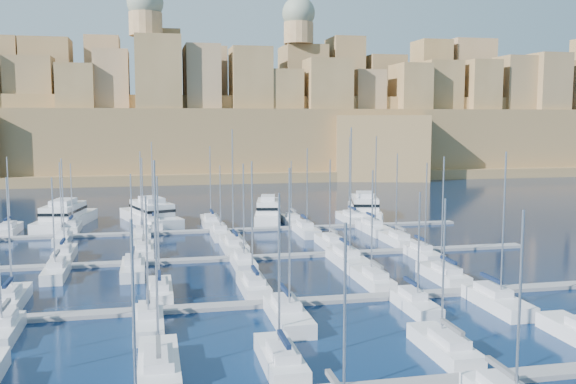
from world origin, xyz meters
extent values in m
plane|color=black|center=(0.00, 0.00, 0.00)|extent=(600.00, 600.00, 0.00)
cube|color=slate|center=(0.00, -12.00, 0.20)|extent=(84.00, 2.00, 0.40)
cube|color=slate|center=(0.00, 10.00, 0.20)|extent=(84.00, 2.00, 0.40)
cube|color=slate|center=(0.00, 32.00, 0.20)|extent=(84.00, 2.00, 0.40)
cube|color=silver|center=(-11.20, -27.98, 0.55)|extent=(3.01, 10.04, 1.70)
cube|color=silver|center=(-11.20, -28.98, 1.75)|extent=(2.11, 4.52, 0.70)
cylinder|color=#9EA0A8|center=(-11.20, -27.48, 8.69)|extent=(0.18, 0.18, 14.58)
cube|color=#595B60|center=(-11.20, -29.49, 2.80)|extent=(0.35, 4.02, 0.35)
cube|color=silver|center=(-2.09, -28.47, 0.53)|extent=(2.72, 9.07, 1.65)
cube|color=silver|center=(-2.09, -29.37, 1.70)|extent=(1.90, 4.08, 0.70)
cylinder|color=#9EA0A8|center=(-2.09, -28.01, 7.40)|extent=(0.18, 0.18, 12.09)
cube|color=#0D1A36|center=(-2.09, -29.83, 2.75)|extent=(0.35, 3.63, 0.35)
cube|color=silver|center=(11.36, -28.51, 0.52)|extent=(2.70, 8.99, 1.65)
cube|color=silver|center=(11.36, -29.40, 1.70)|extent=(1.89, 4.05, 0.70)
cylinder|color=#9EA0A8|center=(11.36, -28.06, 7.01)|extent=(0.18, 0.18, 11.32)
cube|color=#595B60|center=(11.36, -29.85, 2.75)|extent=(0.35, 3.60, 0.35)
cylinder|color=#9EA0A8|center=(-12.52, -39.83, 7.48)|extent=(0.18, 0.18, 12.29)
cylinder|color=#9EA0A8|center=(-0.58, -39.95, 7.20)|extent=(0.18, 0.18, 11.70)
cube|color=#595B60|center=(-0.58, -38.15, 2.75)|extent=(0.35, 3.60, 0.35)
cylinder|color=#9EA0A8|center=(10.73, -39.94, 7.40)|extent=(0.18, 0.18, 12.10)
cube|color=#595B60|center=(10.73, -38.14, 2.75)|extent=(0.35, 3.59, 0.35)
cube|color=silver|center=(-25.66, -6.57, 0.52)|extent=(2.66, 8.85, 1.64)
cube|color=silver|center=(-25.66, -7.46, 1.69)|extent=(1.86, 3.98, 0.70)
cylinder|color=#9EA0A8|center=(-25.66, -6.13, 7.23)|extent=(0.18, 0.18, 11.77)
cube|color=#0D1A36|center=(-25.66, -7.90, 2.74)|extent=(0.35, 3.54, 0.35)
cube|color=silver|center=(-10.84, -6.58, 0.52)|extent=(2.65, 8.84, 1.64)
cube|color=silver|center=(-10.84, -7.46, 1.69)|extent=(1.86, 3.98, 0.70)
cylinder|color=#9EA0A8|center=(-10.84, -6.14, 7.15)|extent=(0.18, 0.18, 11.62)
cube|color=#0D1A36|center=(-10.84, -7.91, 2.74)|extent=(0.35, 3.54, 0.35)
cube|color=silver|center=(-0.72, -6.52, 0.52)|extent=(2.69, 8.96, 1.65)
cube|color=silver|center=(-0.72, -7.41, 1.70)|extent=(1.88, 4.03, 0.70)
cylinder|color=#9EA0A8|center=(-0.72, -6.07, 7.87)|extent=(0.18, 0.18, 13.05)
cube|color=#0D1A36|center=(-0.72, -7.86, 2.75)|extent=(0.35, 3.59, 0.35)
cube|color=silver|center=(13.07, -6.64, 0.52)|extent=(2.61, 8.71, 1.64)
cube|color=silver|center=(13.07, -7.52, 1.69)|extent=(1.83, 3.92, 0.70)
cylinder|color=#9EA0A8|center=(13.07, -6.21, 7.26)|extent=(0.18, 0.18, 11.86)
cube|color=#595B60|center=(13.07, -7.95, 2.74)|extent=(0.35, 3.48, 0.35)
cube|color=silver|center=(21.90, -6.31, 0.53)|extent=(2.82, 9.39, 1.67)
cube|color=silver|center=(21.90, -7.24, 1.72)|extent=(1.97, 4.22, 0.70)
cylinder|color=#9EA0A8|center=(21.90, -5.84, 7.99)|extent=(0.18, 0.18, 13.23)
cube|color=#0D1A36|center=(21.90, -7.71, 2.77)|extent=(0.35, 3.76, 0.35)
cube|color=silver|center=(-24.26, -16.98, 0.50)|extent=(2.39, 7.97, 1.60)
cube|color=silver|center=(-24.26, -16.19, 1.65)|extent=(1.67, 3.58, 0.70)
cube|color=#595B60|center=(-24.26, -15.79, 2.70)|extent=(0.35, 3.19, 0.35)
cube|color=silver|center=(-11.95, -17.38, 0.52)|extent=(2.63, 8.77, 1.64)
cube|color=silver|center=(-11.95, -16.51, 1.69)|extent=(1.84, 3.95, 0.70)
cylinder|color=#9EA0A8|center=(-11.95, -17.82, 6.81)|extent=(0.18, 0.18, 10.93)
cube|color=#595B60|center=(-11.95, -16.07, 2.74)|extent=(0.35, 3.51, 0.35)
cube|color=silver|center=(0.77, -18.02, 0.55)|extent=(3.01, 10.03, 1.70)
cube|color=silver|center=(0.77, -17.01, 1.75)|extent=(2.11, 4.51, 0.70)
cylinder|color=#9EA0A8|center=(0.77, -18.52, 7.99)|extent=(0.18, 0.18, 13.17)
cube|color=#0D1A36|center=(0.77, -16.51, 2.80)|extent=(0.35, 4.01, 0.35)
cube|color=silver|center=(13.87, -17.05, 0.50)|extent=(2.43, 8.09, 1.60)
cube|color=silver|center=(13.87, -16.24, 1.65)|extent=(1.70, 3.64, 0.70)
cylinder|color=#9EA0A8|center=(13.87, -17.45, 6.61)|extent=(0.18, 0.18, 10.62)
cube|color=#0D1A36|center=(13.87, -15.83, 2.70)|extent=(0.35, 3.24, 0.35)
cube|color=silver|center=(22.29, -17.92, 0.55)|extent=(2.95, 9.84, 1.69)
cube|color=silver|center=(22.29, -16.94, 1.74)|extent=(2.07, 4.43, 0.70)
cylinder|color=#9EA0A8|center=(22.29, -18.41, 8.59)|extent=(0.18, 0.18, 14.40)
cube|color=#0D1A36|center=(22.29, -16.45, 2.79)|extent=(0.35, 3.94, 0.35)
cube|color=silver|center=(-23.20, 15.24, 0.51)|extent=(2.54, 8.48, 1.62)
cube|color=silver|center=(-23.20, 14.39, 1.67)|extent=(1.78, 3.82, 0.70)
cylinder|color=#9EA0A8|center=(-23.20, 15.66, 7.50)|extent=(0.18, 0.18, 12.34)
cube|color=#0D1A36|center=(-23.20, 13.97, 2.72)|extent=(0.35, 3.39, 0.35)
cube|color=silver|center=(-12.67, 15.53, 0.53)|extent=(2.72, 9.07, 1.65)
cube|color=silver|center=(-12.67, 14.63, 1.70)|extent=(1.90, 4.08, 0.70)
cylinder|color=#9EA0A8|center=(-12.67, 15.99, 7.48)|extent=(0.18, 0.18, 12.25)
cube|color=#595B60|center=(-12.67, 14.17, 2.75)|extent=(0.35, 3.63, 0.35)
cube|color=silver|center=(0.05, 16.35, 0.57)|extent=(3.21, 10.70, 1.74)
cube|color=silver|center=(0.05, 15.28, 1.79)|extent=(2.25, 4.82, 0.70)
cylinder|color=#9EA0A8|center=(0.05, 16.89, 9.46)|extent=(0.18, 0.18, 16.06)
cube|color=#0D1A36|center=(0.05, 14.75, 2.84)|extent=(0.35, 4.28, 0.35)
cube|color=silver|center=(14.37, 15.53, 0.53)|extent=(2.72, 9.06, 1.65)
cube|color=silver|center=(14.37, 14.62, 1.70)|extent=(1.90, 4.08, 0.70)
cylinder|color=#9EA0A8|center=(14.37, 15.98, 7.18)|extent=(0.18, 0.18, 11.66)
cube|color=#595B60|center=(14.37, 14.17, 2.75)|extent=(0.35, 3.62, 0.35)
cube|color=silver|center=(24.81, 15.43, 0.52)|extent=(2.66, 8.87, 1.64)
cube|color=silver|center=(24.81, 14.55, 1.69)|extent=(1.86, 3.99, 0.70)
cylinder|color=#9EA0A8|center=(24.81, 15.88, 7.56)|extent=(0.18, 0.18, 12.43)
cube|color=#595B60|center=(24.81, 14.10, 2.74)|extent=(0.35, 3.55, 0.35)
cube|color=silver|center=(-22.87, 4.72, 0.51)|extent=(2.57, 8.56, 1.63)
cube|color=silver|center=(-22.87, 5.58, 1.68)|extent=(1.80, 3.85, 0.70)
cylinder|color=#9EA0A8|center=(-22.87, 4.29, 6.73)|extent=(0.18, 0.18, 10.80)
cube|color=#595B60|center=(-22.87, 6.00, 2.73)|extent=(0.35, 3.42, 0.35)
cube|color=silver|center=(-13.85, 4.30, 0.54)|extent=(2.82, 9.40, 1.67)
cube|color=silver|center=(-13.85, 5.24, 1.72)|extent=(1.97, 4.23, 0.70)
cylinder|color=#9EA0A8|center=(-13.85, 3.83, 6.91)|extent=(0.18, 0.18, 11.07)
cube|color=#0D1A36|center=(-13.85, 5.71, 2.77)|extent=(0.35, 3.76, 0.35)
cube|color=silver|center=(-0.17, 4.84, 0.51)|extent=(2.50, 8.33, 1.62)
cube|color=silver|center=(-0.17, 5.67, 1.67)|extent=(1.75, 3.75, 0.70)
cylinder|color=#9EA0A8|center=(-0.17, 4.42, 7.36)|extent=(0.18, 0.18, 12.08)
cube|color=#595B60|center=(-0.17, 6.09, 2.72)|extent=(0.35, 3.33, 0.35)
cube|color=silver|center=(13.43, 3.58, 0.57)|extent=(3.25, 10.83, 1.74)
cube|color=silver|center=(13.43, 4.67, 1.79)|extent=(2.27, 4.87, 0.70)
cylinder|color=#9EA0A8|center=(13.43, 3.04, 9.66)|extent=(0.18, 0.18, 16.44)
cube|color=#0D1A36|center=(13.43, 5.21, 2.84)|extent=(0.35, 4.33, 0.35)
cube|color=silver|center=(24.45, 4.87, 0.51)|extent=(2.48, 8.25, 1.61)
cube|color=silver|center=(24.45, 5.70, 1.66)|extent=(1.73, 3.71, 0.70)
cylinder|color=#9EA0A8|center=(24.45, 4.46, 7.23)|extent=(0.18, 0.18, 11.83)
cube|color=#0D1A36|center=(24.45, 6.11, 2.71)|extent=(0.35, 3.30, 0.35)
cube|color=silver|center=(-34.61, 37.50, 0.52)|extent=(2.70, 9.00, 1.65)
cube|color=silver|center=(-34.61, 36.60, 1.70)|extent=(1.89, 4.05, 0.70)
cylinder|color=#9EA0A8|center=(-34.61, 37.95, 7.05)|extent=(0.18, 0.18, 11.40)
cube|color=#0D1A36|center=(-34.61, 36.15, 2.75)|extent=(0.35, 3.60, 0.35)
cube|color=silver|center=(-24.61, 37.03, 0.50)|extent=(2.42, 8.05, 1.60)
cube|color=silver|center=(-24.61, 36.22, 1.65)|extent=(1.69, 3.62, 0.70)
cylinder|color=#9EA0A8|center=(-24.61, 37.43, 6.43)|extent=(0.18, 0.18, 10.25)
cube|color=#0D1A36|center=(-24.61, 35.82, 2.70)|extent=(0.35, 3.22, 0.35)
cube|color=silver|center=(-11.27, 38.05, 0.55)|extent=(3.03, 10.10, 1.70)
cube|color=silver|center=(-11.27, 37.04, 1.75)|extent=(2.12, 4.54, 0.70)
cylinder|color=#9EA0A8|center=(-11.27, 38.55, 8.21)|extent=(0.18, 0.18, 13.61)
cube|color=#0D1A36|center=(-11.27, 36.53, 2.80)|extent=(0.35, 4.04, 0.35)
cube|color=silver|center=(-1.21, 38.18, 0.56)|extent=(3.11, 10.36, 1.72)
cube|color=silver|center=(-1.21, 37.15, 1.77)|extent=(2.18, 4.66, 0.70)
cylinder|color=#9EA0A8|center=(-1.21, 38.70, 7.78)|extent=(0.18, 0.18, 12.73)
cube|color=#0D1A36|center=(-1.21, 36.63, 2.82)|extent=(0.35, 4.15, 0.35)
cube|color=silver|center=(13.27, 37.30, 0.52)|extent=(2.58, 8.60, 1.63)
cube|color=silver|center=(13.27, 36.44, 1.68)|extent=(1.81, 3.87, 0.70)
cylinder|color=#9EA0A8|center=(13.27, 37.73, 6.40)|extent=(0.18, 0.18, 10.15)
cube|color=#595B60|center=(13.27, 36.01, 2.73)|extent=(0.35, 3.44, 0.35)
cube|color=silver|center=(24.41, 37.76, 0.54)|extent=(2.86, 9.52, 1.68)
cube|color=silver|center=(24.41, 36.81, 1.73)|extent=(2.00, 4.28, 0.70)
cylinder|color=#9EA0A8|center=(24.41, 38.23, 8.51)|extent=(0.18, 0.18, 14.28)
cube|color=#0D1A36|center=(24.41, 36.33, 2.78)|extent=(0.35, 3.81, 0.35)
cube|color=silver|center=(-24.95, 27.25, 0.49)|extent=(2.25, 7.49, 1.57)
cube|color=silver|center=(-24.95, 28.00, 1.62)|extent=(1.57, 3.37, 0.70)
cylinder|color=#9EA0A8|center=(-24.95, 26.88, 6.85)|extent=(0.18, 0.18, 11.15)
cube|color=#595B60|center=(-24.95, 28.38, 2.67)|extent=(0.35, 3.00, 0.35)
cube|color=silver|center=(-13.04, 26.45, 0.53)|extent=(2.73, 9.10, 1.66)
cube|color=silver|center=(-13.04, 27.36, 1.71)|extent=(1.91, 4.10, 0.70)
cylinder|color=#9EA0A8|center=(-13.04, 25.99, 7.68)|extent=(0.18, 0.18, 12.66)
cube|color=#0D1A36|center=(-13.04, 27.81, 2.76)|extent=(0.35, 3.64, 0.35)
cube|color=silver|center=(-0.80, 26.51, 0.52)|extent=(2.70, 8.99, 1.65)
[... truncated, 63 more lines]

